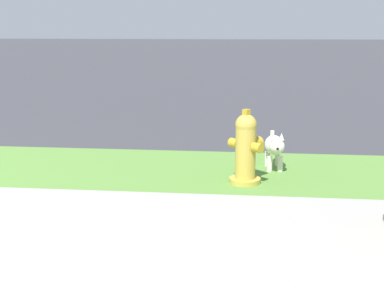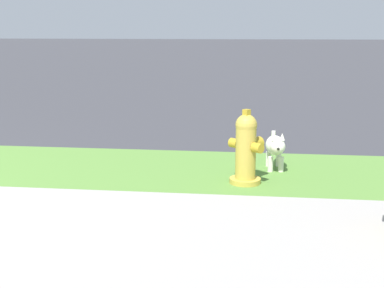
# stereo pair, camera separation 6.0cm
# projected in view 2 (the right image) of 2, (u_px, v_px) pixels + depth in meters

# --- Properties ---
(fire_hydrant_at_driveway) EXTENTS (0.34, 0.34, 0.70)m
(fire_hydrant_at_driveway) POSITION_uv_depth(u_px,v_px,m) (246.00, 149.00, 4.94)
(fire_hydrant_at_driveway) COLOR gold
(fire_hydrant_at_driveway) RESTS_ON ground
(small_white_dog) EXTENTS (0.22, 0.51, 0.42)m
(small_white_dog) POSITION_uv_depth(u_px,v_px,m) (276.00, 147.00, 5.41)
(small_white_dog) COLOR silver
(small_white_dog) RESTS_ON ground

